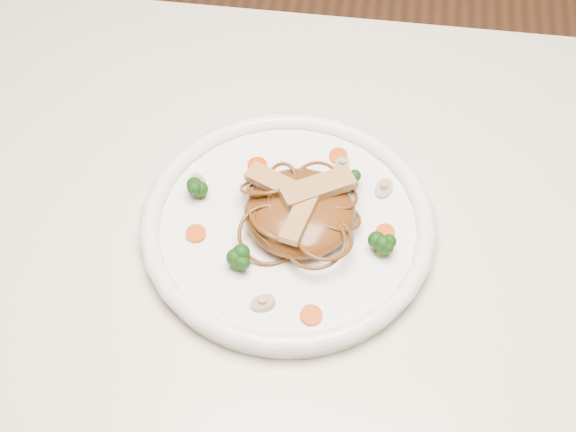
# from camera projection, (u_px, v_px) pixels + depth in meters

# --- Properties ---
(table) EXTENTS (1.20, 0.80, 0.75)m
(table) POSITION_uv_depth(u_px,v_px,m) (312.00, 325.00, 0.94)
(table) COLOR beige
(table) RESTS_ON ground
(plate) EXTENTS (0.37, 0.37, 0.02)m
(plate) POSITION_uv_depth(u_px,v_px,m) (288.00, 229.00, 0.89)
(plate) COLOR white
(plate) RESTS_ON table
(noodle_mound) EXTENTS (0.14, 0.14, 0.04)m
(noodle_mound) POSITION_uv_depth(u_px,v_px,m) (300.00, 212.00, 0.87)
(noodle_mound) COLOR brown
(noodle_mound) RESTS_ON plate
(chicken_a) EXTENTS (0.08, 0.06, 0.01)m
(chicken_a) POSITION_uv_depth(u_px,v_px,m) (318.00, 188.00, 0.86)
(chicken_a) COLOR tan
(chicken_a) RESTS_ON noodle_mound
(chicken_b) EXTENTS (0.07, 0.05, 0.01)m
(chicken_b) POSITION_uv_depth(u_px,v_px,m) (275.00, 183.00, 0.87)
(chicken_b) COLOR tan
(chicken_b) RESTS_ON noodle_mound
(chicken_c) EXTENTS (0.03, 0.06, 0.01)m
(chicken_c) POSITION_uv_depth(u_px,v_px,m) (299.00, 218.00, 0.84)
(chicken_c) COLOR tan
(chicken_c) RESTS_ON noodle_mound
(broccoli_0) EXTENTS (0.03, 0.03, 0.03)m
(broccoli_0) POSITION_uv_depth(u_px,v_px,m) (349.00, 179.00, 0.90)
(broccoli_0) COLOR #13460E
(broccoli_0) RESTS_ON plate
(broccoli_1) EXTENTS (0.03, 0.03, 0.03)m
(broccoli_1) POSITION_uv_depth(u_px,v_px,m) (199.00, 186.00, 0.90)
(broccoli_1) COLOR #13460E
(broccoli_1) RESTS_ON plate
(broccoli_2) EXTENTS (0.03, 0.03, 0.03)m
(broccoli_2) POSITION_uv_depth(u_px,v_px,m) (237.00, 257.00, 0.84)
(broccoli_2) COLOR #13460E
(broccoli_2) RESTS_ON plate
(broccoli_3) EXTENTS (0.03, 0.03, 0.03)m
(broccoli_3) POSITION_uv_depth(u_px,v_px,m) (382.00, 244.00, 0.85)
(broccoli_3) COLOR #13460E
(broccoli_3) RESTS_ON plate
(carrot_0) EXTENTS (0.02, 0.02, 0.00)m
(carrot_0) POSITION_uv_depth(u_px,v_px,m) (338.00, 156.00, 0.94)
(carrot_0) COLOR #C95007
(carrot_0) RESTS_ON plate
(carrot_1) EXTENTS (0.03, 0.03, 0.00)m
(carrot_1) POSITION_uv_depth(u_px,v_px,m) (196.00, 234.00, 0.87)
(carrot_1) COLOR #C95007
(carrot_1) RESTS_ON plate
(carrot_2) EXTENTS (0.03, 0.03, 0.00)m
(carrot_2) POSITION_uv_depth(u_px,v_px,m) (385.00, 233.00, 0.87)
(carrot_2) COLOR #C95007
(carrot_2) RESTS_ON plate
(carrot_3) EXTENTS (0.02, 0.02, 0.00)m
(carrot_3) POSITION_uv_depth(u_px,v_px,m) (257.00, 165.00, 0.93)
(carrot_3) COLOR #C95007
(carrot_3) RESTS_ON plate
(carrot_4) EXTENTS (0.02, 0.02, 0.00)m
(carrot_4) POSITION_uv_depth(u_px,v_px,m) (311.00, 315.00, 0.82)
(carrot_4) COLOR #C95007
(carrot_4) RESTS_ON plate
(mushroom_0) EXTENTS (0.03, 0.03, 0.01)m
(mushroom_0) POSITION_uv_depth(u_px,v_px,m) (263.00, 303.00, 0.82)
(mushroom_0) COLOR #C5B194
(mushroom_0) RESTS_ON plate
(mushroom_1) EXTENTS (0.03, 0.03, 0.01)m
(mushroom_1) POSITION_uv_depth(u_px,v_px,m) (384.00, 189.00, 0.91)
(mushroom_1) COLOR #C5B194
(mushroom_1) RESTS_ON plate
(mushroom_2) EXTENTS (0.03, 0.03, 0.01)m
(mushroom_2) POSITION_uv_depth(u_px,v_px,m) (198.00, 182.00, 0.91)
(mushroom_2) COLOR #C5B194
(mushroom_2) RESTS_ON plate
(mushroom_3) EXTENTS (0.02, 0.02, 0.01)m
(mushroom_3) POSITION_uv_depth(u_px,v_px,m) (342.00, 165.00, 0.93)
(mushroom_3) COLOR #C5B194
(mushroom_3) RESTS_ON plate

